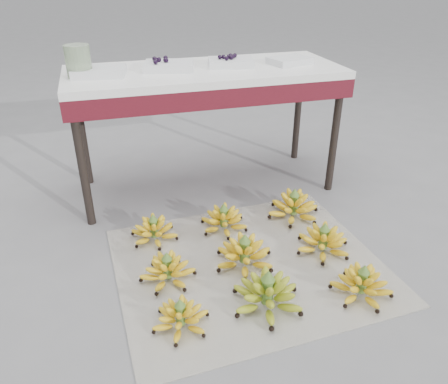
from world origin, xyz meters
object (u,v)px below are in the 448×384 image
object	(u,v)px
tray_left	(168,66)
tray_right	(231,62)
bunch_back_center	(224,220)
vendor_table	(205,83)
bunch_front_left	(181,317)
bunch_back_right	(294,207)
bunch_mid_center	(244,254)
bunch_front_center	(267,294)
bunch_back_left	(154,231)
bunch_mid_left	(168,270)
glass_jar	(78,61)
tray_far_left	(99,71)
bunch_mid_right	(323,241)
newspaper_mat	(249,265)
bunch_front_right	(362,285)
tray_far_right	(290,61)

from	to	relation	value
tray_left	tray_right	world-z (taller)	tray_left
bunch_back_center	tray_right	distance (m)	0.93
vendor_table	tray_right	size ratio (longest dim) A/B	5.44
bunch_front_left	tray_right	world-z (taller)	tray_right
bunch_back_right	tray_right	xyz separation A→B (m)	(-0.22, 0.53, 0.71)
tray_left	tray_right	size ratio (longest dim) A/B	1.08
bunch_mid_center	bunch_front_center	bearing A→B (deg)	-102.71
bunch_mid_center	bunch_back_left	size ratio (longest dim) A/B	1.06
bunch_back_right	vendor_table	bearing A→B (deg)	148.88
tray_left	bunch_mid_left	bearing A→B (deg)	-102.76
glass_jar	bunch_front_center	bearing A→B (deg)	-60.38
bunch_back_left	glass_jar	world-z (taller)	glass_jar
bunch_front_center	bunch_back_right	bearing A→B (deg)	61.27
tray_far_left	bunch_front_center	bearing A→B (deg)	-64.42
bunch_mid_right	bunch_back_left	world-z (taller)	bunch_mid_right
newspaper_mat	tray_right	xyz separation A→B (m)	(0.17, 0.89, 0.78)
tray_far_left	bunch_mid_right	bearing A→B (deg)	-41.63
bunch_front_left	bunch_mid_right	xyz separation A→B (m)	(0.79, 0.31, 0.01)
bunch_mid_left	bunch_front_left	bearing A→B (deg)	-72.63
bunch_mid_right	bunch_front_right	bearing A→B (deg)	-65.22
newspaper_mat	bunch_front_center	world-z (taller)	bunch_front_center
bunch_back_center	tray_left	xyz separation A→B (m)	(-0.17, 0.55, 0.72)
bunch_back_left	tray_left	size ratio (longest dim) A/B	1.05
bunch_mid_right	tray_left	distance (m)	1.29
bunch_front_center	bunch_mid_right	xyz separation A→B (m)	(0.41, 0.29, -0.01)
tray_right	tray_far_right	xyz separation A→B (m)	(0.35, -0.04, -0.00)
bunch_back_center	bunch_mid_center	bearing A→B (deg)	-96.87
bunch_front_right	tray_far_right	xyz separation A→B (m)	(0.13, 1.18, 0.72)
tray_left	glass_jar	distance (m)	0.48
bunch_front_right	tray_right	xyz separation A→B (m)	(-0.23, 1.23, 0.72)
bunch_front_center	vendor_table	size ratio (longest dim) A/B	0.21
tray_left	tray_far_left	bearing A→B (deg)	-175.54
tray_left	glass_jar	size ratio (longest dim) A/B	1.89
tray_left	tray_far_right	distance (m)	0.72
bunch_mid_left	bunch_back_center	distance (m)	0.50
bunch_front_left	tray_right	xyz separation A→B (m)	(0.57, 1.19, 0.73)
bunch_front_right	tray_left	size ratio (longest dim) A/B	1.03
bunch_front_center	bunch_mid_left	xyz separation A→B (m)	(-0.37, 0.29, -0.01)
bunch_mid_right	tray_left	world-z (taller)	tray_left
bunch_front_right	bunch_back_right	bearing A→B (deg)	76.48
newspaper_mat	bunch_mid_center	xyz separation A→B (m)	(-0.02, 0.01, 0.06)
bunch_mid_left	tray_far_left	distance (m)	1.14
bunch_front_center	tray_left	size ratio (longest dim) A/B	1.05
bunch_mid_right	bunch_back_right	xyz separation A→B (m)	(-0.00, 0.35, 0.00)
bunch_front_left	bunch_back_left	xyz separation A→B (m)	(-0.01, 0.65, 0.00)
newspaper_mat	bunch_back_right	distance (m)	0.53
bunch_back_right	bunch_mid_center	bearing A→B (deg)	-116.73
newspaper_mat	glass_jar	distance (m)	1.37
bunch_front_right	vendor_table	bearing A→B (deg)	93.14
newspaper_mat	bunch_mid_center	world-z (taller)	bunch_mid_center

